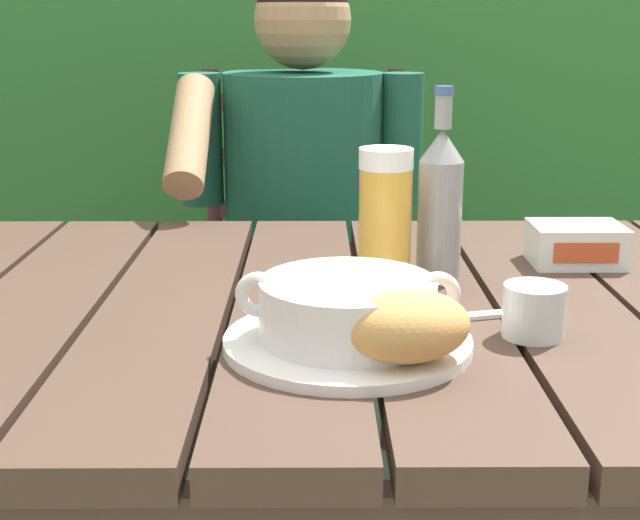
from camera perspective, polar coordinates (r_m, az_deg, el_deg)
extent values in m
cube|color=#463127|center=(1.18, -17.61, -3.20)|extent=(0.15, 0.88, 0.04)
cube|color=#463127|center=(1.14, -9.74, -3.29)|extent=(0.15, 0.88, 0.04)
cube|color=#463127|center=(1.13, -1.49, -3.32)|extent=(0.15, 0.88, 0.04)
cube|color=#463127|center=(1.14, 6.80, -3.28)|extent=(0.15, 0.88, 0.04)
cube|color=#463127|center=(1.17, 14.80, -3.18)|extent=(0.15, 0.88, 0.04)
cube|color=#463127|center=(1.54, -1.19, -0.49)|extent=(1.42, 0.03, 0.08)
cube|color=#2D682E|center=(2.72, -0.85, 10.75)|extent=(4.22, 0.60, 1.72)
cylinder|color=#4C3823|center=(2.92, 3.61, 4.67)|extent=(0.10, 0.10, 1.08)
cylinder|color=#4C3823|center=(2.88, 5.28, 11.25)|extent=(0.10, 0.10, 1.75)
cylinder|color=#4A2727|center=(1.90, 5.50, -11.40)|extent=(0.04, 0.04, 0.45)
cylinder|color=#4A2727|center=(1.90, -7.75, -11.38)|extent=(0.04, 0.04, 0.45)
cylinder|color=#4A2727|center=(2.26, 4.48, -6.78)|extent=(0.04, 0.04, 0.45)
cylinder|color=#4A2727|center=(2.27, -6.47, -6.78)|extent=(0.04, 0.04, 0.45)
cube|color=#4A2727|center=(1.98, -1.10, -2.69)|extent=(0.47, 0.44, 0.02)
cylinder|color=#4A2727|center=(2.13, 4.75, 5.31)|extent=(0.04, 0.04, 0.51)
cylinder|color=#4A2727|center=(2.14, -6.86, 5.27)|extent=(0.04, 0.04, 0.51)
cube|color=#4A2727|center=(2.14, -1.05, 3.30)|extent=(0.43, 0.02, 0.04)
cube|color=#4A2727|center=(2.11, -1.07, 6.68)|extent=(0.43, 0.02, 0.04)
cube|color=#4A2727|center=(2.10, -1.09, 10.12)|extent=(0.43, 0.02, 0.04)
cylinder|color=#1A4E3D|center=(1.80, 1.60, -12.91)|extent=(0.11, 0.11, 0.45)
cylinder|color=#1A4E3D|center=(1.78, 1.56, -3.26)|extent=(0.13, 0.40, 0.13)
cylinder|color=#1A4E3D|center=(1.81, -3.94, -12.90)|extent=(0.11, 0.11, 0.45)
cylinder|color=#1A4E3D|center=(1.78, -3.92, -3.27)|extent=(0.13, 0.40, 0.13)
cylinder|color=#1A4E3D|center=(1.82, -1.18, 4.68)|extent=(0.32, 0.32, 0.46)
sphere|color=#9F7955|center=(1.79, -1.24, 15.17)|extent=(0.19, 0.19, 0.19)
sphere|color=black|center=(1.79, -1.24, 15.78)|extent=(0.18, 0.18, 0.18)
cylinder|color=#1A4E3D|center=(1.79, 5.27, 7.74)|extent=(0.08, 0.08, 0.26)
cylinder|color=#1A4E3D|center=(1.80, -7.65, 7.70)|extent=(0.08, 0.08, 0.26)
cylinder|color=#9F7955|center=(1.64, -8.38, 7.98)|extent=(0.07, 0.25, 0.21)
cylinder|color=white|center=(0.96, 1.78, -5.28)|extent=(0.27, 0.27, 0.01)
cylinder|color=white|center=(0.94, 1.79, -3.14)|extent=(0.19, 0.19, 0.06)
cylinder|color=#B15C1B|center=(0.94, 1.80, -2.33)|extent=(0.17, 0.17, 0.01)
torus|color=white|center=(0.94, -3.98, -2.23)|extent=(0.05, 0.01, 0.05)
torus|color=white|center=(0.95, 7.54, -2.19)|extent=(0.05, 0.01, 0.05)
ellipsoid|color=tan|center=(0.88, 5.66, -4.26)|extent=(0.15, 0.13, 0.07)
cylinder|color=gold|center=(1.14, 4.19, 1.98)|extent=(0.07, 0.07, 0.16)
cylinder|color=white|center=(1.13, 4.28, 6.54)|extent=(0.07, 0.07, 0.03)
cylinder|color=gray|center=(1.19, 7.69, 2.45)|extent=(0.06, 0.06, 0.16)
cone|color=gray|center=(1.17, 7.87, 7.33)|extent=(0.06, 0.06, 0.04)
cylinder|color=gray|center=(1.16, 7.94, 9.40)|extent=(0.02, 0.02, 0.04)
cylinder|color=#41578C|center=(1.16, 7.99, 10.74)|extent=(0.02, 0.02, 0.01)
cylinder|color=silver|center=(1.01, 13.60, -3.21)|extent=(0.07, 0.07, 0.06)
cube|color=white|center=(1.32, 16.15, 0.99)|extent=(0.13, 0.10, 0.06)
cube|color=#CC4F28|center=(1.28, 16.75, 0.44)|extent=(0.09, 0.00, 0.03)
cube|color=silver|center=(1.07, 10.57, -3.50)|extent=(0.11, 0.04, 0.00)
cube|color=black|center=(1.04, 7.59, -3.68)|extent=(0.06, 0.03, 0.01)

